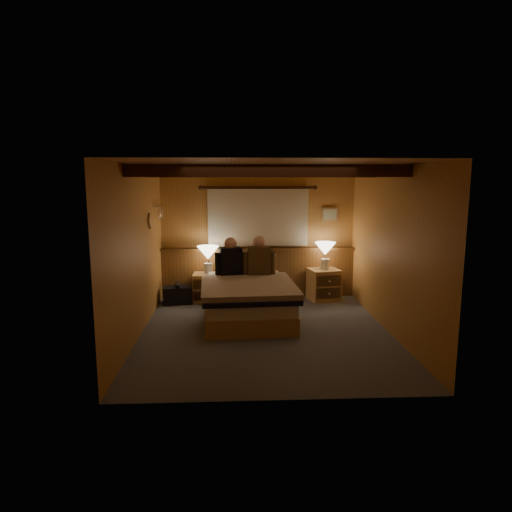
{
  "coord_description": "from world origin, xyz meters",
  "views": [
    {
      "loc": [
        -0.45,
        -6.38,
        2.21
      ],
      "look_at": [
        -0.12,
        0.4,
        1.06
      ],
      "focal_mm": 32.0,
      "sensor_mm": 36.0,
      "label": 1
    }
  ],
  "objects": [
    {
      "name": "floor",
      "position": [
        0.0,
        0.0,
        0.0
      ],
      "size": [
        4.2,
        4.2,
        0.0
      ],
      "primitive_type": "plane",
      "color": "#545A64",
      "rests_on": "ground"
    },
    {
      "name": "person_right",
      "position": [
        -0.03,
        1.15,
        0.89
      ],
      "size": [
        0.56,
        0.23,
        0.68
      ],
      "rotation": [
        0.0,
        0.0,
        0.03
      ],
      "color": "#48341D",
      "rests_on": "bed"
    },
    {
      "name": "duffel_bag",
      "position": [
        -1.47,
        1.61,
        0.16
      ],
      "size": [
        0.56,
        0.39,
        0.37
      ],
      "rotation": [
        0.0,
        0.0,
        0.16
      ],
      "color": "black",
      "rests_on": "floor"
    },
    {
      "name": "lamp_right",
      "position": [
        1.21,
        1.74,
        0.92
      ],
      "size": [
        0.38,
        0.38,
        0.5
      ],
      "color": "silver",
      "rests_on": "nightstand_right"
    },
    {
      "name": "wall_right",
      "position": [
        1.8,
        0.0,
        1.2
      ],
      "size": [
        0.0,
        4.2,
        4.2
      ],
      "primitive_type": "plane",
      "rotation": [
        1.57,
        0.0,
        -1.57
      ],
      "color": "gold",
      "rests_on": "floor"
    },
    {
      "name": "ceiling_beams",
      "position": [
        0.0,
        0.15,
        2.31
      ],
      "size": [
        3.6,
        1.65,
        0.16
      ],
      "color": "#3F1D0F",
      "rests_on": "ceiling"
    },
    {
      "name": "ceiling",
      "position": [
        0.0,
        0.0,
        2.4
      ],
      "size": [
        4.2,
        4.2,
        0.0
      ],
      "primitive_type": "plane",
      "rotation": [
        3.14,
        0.0,
        0.0
      ],
      "color": "tan",
      "rests_on": "wall_back"
    },
    {
      "name": "nightstand_left",
      "position": [
        -0.96,
        1.73,
        0.26
      ],
      "size": [
        0.48,
        0.44,
        0.51
      ],
      "rotation": [
        0.0,
        0.0,
        -0.03
      ],
      "color": "tan",
      "rests_on": "floor"
    },
    {
      "name": "wall_left",
      "position": [
        -1.8,
        0.0,
        1.2
      ],
      "size": [
        0.0,
        4.2,
        4.2
      ],
      "primitive_type": "plane",
      "rotation": [
        1.57,
        0.0,
        1.57
      ],
      "color": "gold",
      "rests_on": "floor"
    },
    {
      "name": "coat_rail",
      "position": [
        -1.72,
        1.58,
        1.67
      ],
      "size": [
        0.05,
        0.55,
        0.24
      ],
      "color": "silver",
      "rests_on": "wall_left"
    },
    {
      "name": "person_left",
      "position": [
        -0.51,
        1.17,
        0.88
      ],
      "size": [
        0.53,
        0.27,
        0.65
      ],
      "rotation": [
        0.0,
        0.0,
        0.18
      ],
      "color": "black",
      "rests_on": "bed"
    },
    {
      "name": "wainscot",
      "position": [
        0.0,
        2.04,
        0.49
      ],
      "size": [
        3.6,
        0.23,
        0.94
      ],
      "color": "brown",
      "rests_on": "wall_back"
    },
    {
      "name": "wall_back",
      "position": [
        0.0,
        2.1,
        1.2
      ],
      "size": [
        3.6,
        0.0,
        3.6
      ],
      "primitive_type": "plane",
      "rotation": [
        1.57,
        0.0,
        0.0
      ],
      "color": "gold",
      "rests_on": "floor"
    },
    {
      "name": "bed",
      "position": [
        -0.24,
        0.55,
        0.32
      ],
      "size": [
        1.52,
        1.89,
        0.62
      ],
      "rotation": [
        0.0,
        0.0,
        0.06
      ],
      "color": "tan",
      "rests_on": "floor"
    },
    {
      "name": "lamp_left",
      "position": [
        -0.92,
        1.71,
        0.87
      ],
      "size": [
        0.39,
        0.39,
        0.51
      ],
      "color": "silver",
      "rests_on": "nightstand_left"
    },
    {
      "name": "curtain_window",
      "position": [
        0.0,
        2.03,
        1.52
      ],
      "size": [
        2.18,
        0.09,
        1.11
      ],
      "color": "#3F1D0F",
      "rests_on": "wall_back"
    },
    {
      "name": "nightstand_right",
      "position": [
        1.2,
        1.74,
        0.29
      ],
      "size": [
        0.61,
        0.57,
        0.57
      ],
      "rotation": [
        0.0,
        0.0,
        0.21
      ],
      "color": "tan",
      "rests_on": "floor"
    },
    {
      "name": "wall_front",
      "position": [
        0.0,
        -2.1,
        1.2
      ],
      "size": [
        3.6,
        0.0,
        3.6
      ],
      "primitive_type": "plane",
      "rotation": [
        -1.57,
        0.0,
        0.0
      ],
      "color": "gold",
      "rests_on": "floor"
    },
    {
      "name": "framed_print",
      "position": [
        1.35,
        2.08,
        1.55
      ],
      "size": [
        0.3,
        0.04,
        0.25
      ],
      "color": "tan",
      "rests_on": "wall_back"
    }
  ]
}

